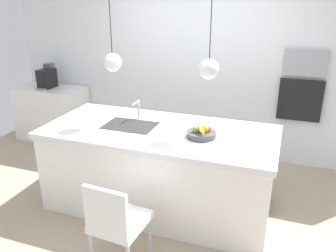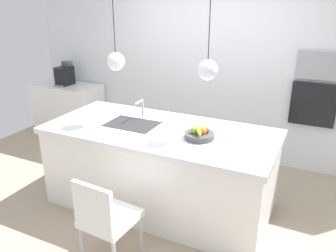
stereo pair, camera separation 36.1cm
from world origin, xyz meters
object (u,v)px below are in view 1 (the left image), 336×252
object	(u,v)px
coffee_machine	(47,78)
chair_near	(116,221)
fruit_bowl	(202,133)
microwave	(305,63)
oven	(300,100)

from	to	relation	value
coffee_machine	chair_near	size ratio (longest dim) A/B	0.44
fruit_bowl	coffee_machine	world-z (taller)	coffee_machine
coffee_machine	microwave	world-z (taller)	microwave
coffee_machine	microwave	distance (m)	3.87
oven	coffee_machine	bearing A→B (deg)	-175.57
fruit_bowl	microwave	bearing A→B (deg)	60.32
coffee_machine	chair_near	bearing A→B (deg)	-43.84
oven	chair_near	xyz separation A→B (m)	(-1.41, -2.63, -0.47)
fruit_bowl	oven	size ratio (longest dim) A/B	0.53
microwave	oven	distance (m)	0.50
fruit_bowl	coffee_machine	distance (m)	3.20
oven	chair_near	world-z (taller)	oven
chair_near	microwave	bearing A→B (deg)	61.83
microwave	chair_near	world-z (taller)	microwave
coffee_machine	chair_near	world-z (taller)	coffee_machine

